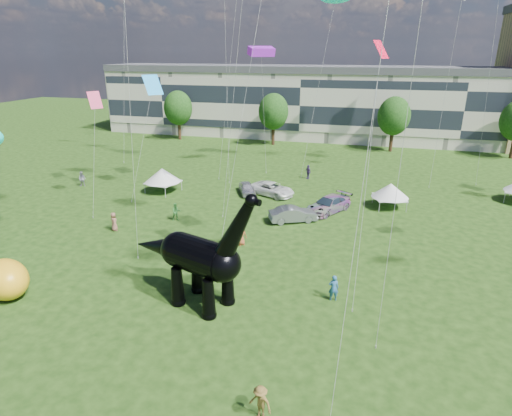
# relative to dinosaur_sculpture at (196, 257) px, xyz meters

# --- Properties ---
(ground) EXTENTS (220.00, 220.00, 0.00)m
(ground) POSITION_rel_dinosaur_sculpture_xyz_m (5.27, -2.60, -3.31)
(ground) COLOR #16330C
(ground) RESTS_ON ground
(terrace_row) EXTENTS (78.00, 11.00, 12.00)m
(terrace_row) POSITION_rel_dinosaur_sculpture_xyz_m (-2.73, 59.40, 2.69)
(terrace_row) COLOR beige
(terrace_row) RESTS_ON ground
(tree_far_left) EXTENTS (5.20, 5.20, 9.44)m
(tree_far_left) POSITION_rel_dinosaur_sculpture_xyz_m (-24.73, 50.40, 2.98)
(tree_far_left) COLOR #382314
(tree_far_left) RESTS_ON ground
(tree_mid_left) EXTENTS (5.20, 5.20, 9.44)m
(tree_mid_left) POSITION_rel_dinosaur_sculpture_xyz_m (-6.73, 50.40, 2.98)
(tree_mid_left) COLOR #382314
(tree_mid_left) RESTS_ON ground
(tree_mid_right) EXTENTS (5.20, 5.20, 9.44)m
(tree_mid_right) POSITION_rel_dinosaur_sculpture_xyz_m (13.27, 50.40, 2.98)
(tree_mid_right) COLOR #382314
(tree_mid_right) RESTS_ON ground
(dinosaur_sculpture) EXTENTS (10.60, 4.93, 8.76)m
(dinosaur_sculpture) POSITION_rel_dinosaur_sculpture_xyz_m (0.00, 0.00, 0.00)
(dinosaur_sculpture) COLOR black
(dinosaur_sculpture) RESTS_ON ground
(car_silver) EXTENTS (3.11, 4.22, 1.34)m
(car_silver) POSITION_rel_dinosaur_sculpture_xyz_m (-3.34, 22.70, -2.64)
(car_silver) COLOR silver
(car_silver) RESTS_ON ground
(car_grey) EXTENTS (4.92, 3.55, 1.54)m
(car_grey) POSITION_rel_dinosaur_sculpture_xyz_m (3.50, 15.63, -2.54)
(car_grey) COLOR gray
(car_grey) RESTS_ON ground
(car_white) EXTENTS (5.95, 4.42, 1.50)m
(car_white) POSITION_rel_dinosaur_sculpture_xyz_m (-0.37, 22.98, -2.56)
(car_white) COLOR white
(car_white) RESTS_ON ground
(car_dark) EXTENTS (4.89, 6.05, 1.65)m
(car_dark) POSITION_rel_dinosaur_sculpture_xyz_m (6.57, 19.28, -2.49)
(car_dark) COLOR #595960
(car_dark) RESTS_ON ground
(gazebo_near) EXTENTS (4.70, 4.70, 2.68)m
(gazebo_near) POSITION_rel_dinosaur_sculpture_xyz_m (12.64, 22.36, -1.43)
(gazebo_near) COLOR silver
(gazebo_near) RESTS_ON ground
(gazebo_left) EXTENTS (4.92, 4.92, 2.88)m
(gazebo_left) POSITION_rel_dinosaur_sculpture_xyz_m (-13.09, 20.79, -1.29)
(gazebo_left) COLOR silver
(gazebo_left) RESTS_ON ground
(inflatable_yellow) EXTENTS (4.39, 3.99, 2.75)m
(inflatable_yellow) POSITION_rel_dinosaur_sculpture_xyz_m (-12.63, -2.97, -1.94)
(inflatable_yellow) COLOR yellow
(inflatable_yellow) RESTS_ON ground
(visitors) EXTENTS (54.49, 40.18, 1.88)m
(visitors) POSITION_rel_dinosaur_sculpture_xyz_m (-2.80, 11.35, -2.40)
(visitors) COLOR #2F732E
(visitors) RESTS_ON ground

